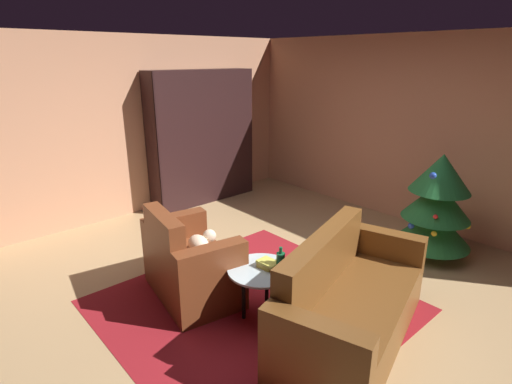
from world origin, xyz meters
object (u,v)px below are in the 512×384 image
at_px(armchair_red, 190,265).
at_px(couch_red, 349,306).
at_px(coffee_table, 262,275).
at_px(book_stack_on_table, 268,264).
at_px(decorated_tree, 437,204).
at_px(bookshelf_unit, 208,140).
at_px(bottle_on_table, 281,261).

height_order(armchair_red, couch_red, armchair_red).
xyz_separation_m(coffee_table, book_stack_on_table, (0.01, 0.06, 0.09)).
relative_size(coffee_table, decorated_tree, 0.49).
bearing_deg(armchair_red, decorated_tree, 65.81).
distance_m(bookshelf_unit, couch_red, 3.87).
bearing_deg(bookshelf_unit, armchair_red, -39.26).
distance_m(bookshelf_unit, bottle_on_table, 3.38).
xyz_separation_m(couch_red, decorated_tree, (-0.25, 1.98, 0.32)).
xyz_separation_m(armchair_red, book_stack_on_table, (0.72, 0.35, 0.18)).
distance_m(couch_red, bottle_on_table, 0.67).
relative_size(bookshelf_unit, armchair_red, 1.83).
bearing_deg(book_stack_on_table, bottle_on_table, 24.28).
height_order(bookshelf_unit, armchair_red, bookshelf_unit).
distance_m(armchair_red, couch_red, 1.54).
height_order(couch_red, decorated_tree, decorated_tree).
xyz_separation_m(bookshelf_unit, armchair_red, (2.21, -1.80, -0.66)).
bearing_deg(armchair_red, bookshelf_unit, 140.74).
xyz_separation_m(bookshelf_unit, bottle_on_table, (3.04, -1.40, -0.42)).
bearing_deg(decorated_tree, bookshelf_unit, -166.82).
xyz_separation_m(book_stack_on_table, decorated_tree, (0.44, 2.24, 0.13)).
xyz_separation_m(coffee_table, decorated_tree, (0.45, 2.30, 0.22)).
xyz_separation_m(book_stack_on_table, bottle_on_table, (0.11, 0.05, 0.05)).
distance_m(bookshelf_unit, decorated_tree, 3.48).
height_order(coffee_table, bottle_on_table, bottle_on_table).
distance_m(bottle_on_table, decorated_tree, 2.22).
xyz_separation_m(couch_red, bottle_on_table, (-0.58, -0.21, 0.25)).
distance_m(armchair_red, decorated_tree, 2.86).
distance_m(coffee_table, bottle_on_table, 0.22).
height_order(armchair_red, book_stack_on_table, armchair_red).
bearing_deg(coffee_table, couch_red, 24.68).
bearing_deg(bottle_on_table, bookshelf_unit, 155.22).
height_order(couch_red, coffee_table, couch_red).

